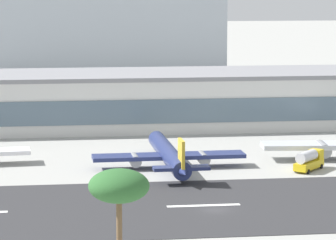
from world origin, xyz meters
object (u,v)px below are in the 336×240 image
Objects in this scene: distant_hotel_block at (62,14)px; airliner_gold_tail_gate_1 at (169,155)px; service_fuel_truck_0 at (309,160)px; palm_tree_0 at (119,188)px; terminal_building at (135,99)px.

distant_hotel_block reaches higher than airliner_gold_tail_gate_1.
palm_tree_0 is at bearing -170.72° from service_fuel_truck_0.
palm_tree_0 reaches higher than airliner_gold_tail_gate_1.
distant_hotel_block is 177.60m from airliner_gold_tail_gate_1.
distant_hotel_block is 15.01× the size of service_fuel_truck_0.
airliner_gold_tail_gate_1 is (1.69, -52.93, -4.23)m from terminal_building.
airliner_gold_tail_gate_1 is (17.82, -175.41, -21.30)m from distant_hotel_block.
palm_tree_0 reaches higher than service_fuel_truck_0.
airliner_gold_tail_gate_1 is at bearing 119.69° from service_fuel_truck_0.
terminal_building is at bearing 66.72° from service_fuel_truck_0.
palm_tree_0 is (2.60, -248.08, -10.79)m from distant_hotel_block.
palm_tree_0 is (-15.22, -72.66, 10.50)m from airliner_gold_tail_gate_1.
distant_hotel_block is 187.29m from service_fuel_truck_0.
palm_tree_0 reaches higher than terminal_building.
distant_hotel_block reaches higher than palm_tree_0.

